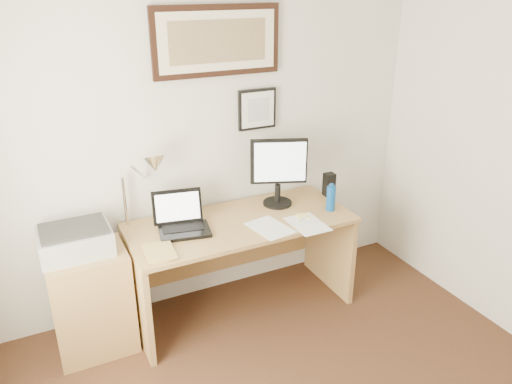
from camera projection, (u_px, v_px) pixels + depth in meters
wall_back at (200, 142)px, 3.60m from camera, size 3.50×0.02×2.50m
side_cabinet at (92, 301)px, 3.31m from camera, size 0.50×0.40×0.73m
water_bottle at (331, 198)px, 3.68m from camera, size 0.07×0.07×0.19m
bottle_cap at (332, 185)px, 3.64m from camera, size 0.03×0.03×0.02m
speaker at (329, 184)px, 3.94m from camera, size 0.08×0.08×0.18m
paper_sheet_a at (270, 228)px, 3.45m from camera, size 0.28×0.36×0.00m
paper_sheet_b at (307, 224)px, 3.50m from camera, size 0.23×0.32×0.00m
sticky_pad at (303, 216)px, 3.60m from camera, size 0.10×0.10×0.01m
marker_pen at (303, 219)px, 3.56m from camera, size 0.14×0.06×0.02m
book at (145, 254)px, 3.10m from camera, size 0.20×0.26×0.02m
desk at (236, 244)px, 3.71m from camera, size 1.60×0.70×0.75m
laptop at (182, 222)px, 3.40m from camera, size 0.38×0.35×0.26m
lcd_monitor at (279, 169)px, 3.69m from camera, size 0.40×0.22×0.52m
printer at (75, 240)px, 3.15m from camera, size 0.44×0.34×0.18m
desk_lamp at (152, 167)px, 3.30m from camera, size 0.29×0.27×0.53m
picture_large at (218, 41)px, 3.36m from camera, size 0.92×0.04×0.47m
picture_small at (257, 109)px, 3.68m from camera, size 0.30×0.03×0.30m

